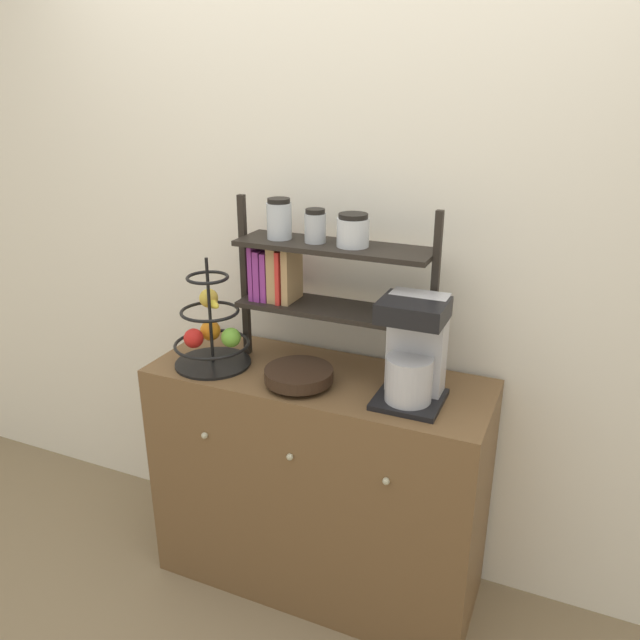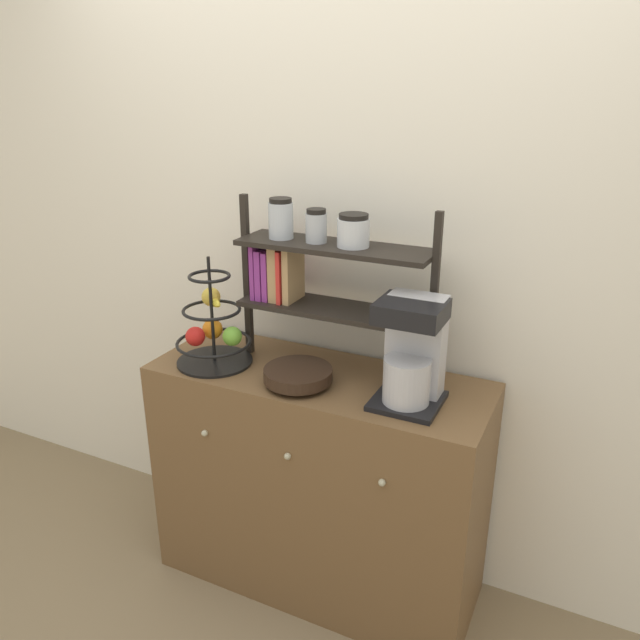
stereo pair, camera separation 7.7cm
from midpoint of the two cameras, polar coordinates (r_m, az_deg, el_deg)
The scene contains 7 objects.
ground_plane at distance 2.63m, azimuth -3.34°, elevation -25.41°, with size 12.00×12.00×0.00m, color #847051.
wall_back at distance 2.35m, azimuth 1.59°, elevation 6.17°, with size 7.00×0.05×2.60m, color silver.
sideboard at distance 2.48m, azimuth -1.09°, elevation -14.59°, with size 1.24×0.48×0.91m.
coffee_maker at distance 2.03m, azimuth 7.47°, elevation -2.85°, with size 0.22×0.22×0.36m.
fruit_stand at distance 2.33m, azimuth -10.86°, elevation -0.99°, with size 0.28×0.28×0.41m.
wooden_bowl at distance 2.17m, azimuth -2.97°, elevation -5.10°, with size 0.24×0.24×0.06m.
shelf_hutch at distance 2.19m, azimuth -1.70°, elevation 5.06°, with size 0.74×0.20×0.61m.
Camera 1 is at (0.82, -1.62, 1.90)m, focal length 35.00 mm.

